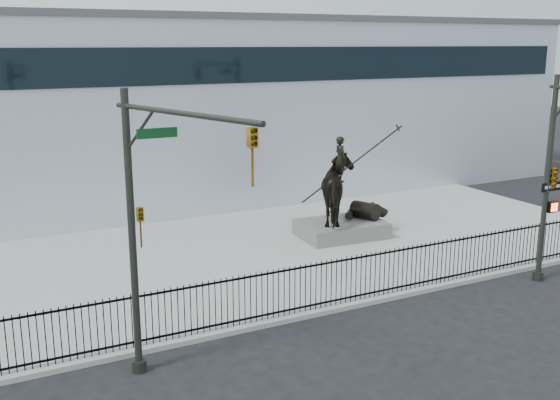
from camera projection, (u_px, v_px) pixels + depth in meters
name	position (u px, v px, depth m)	size (l,w,h in m)	color
ground	(374.00, 321.00, 19.31)	(120.00, 120.00, 0.00)	black
plaza	(269.00, 253.00, 25.33)	(30.00, 12.00, 0.15)	#999997
building	(162.00, 109.00, 35.51)	(44.00, 14.00, 9.00)	white
picket_fence	(352.00, 279.00, 20.18)	(22.10, 0.10, 1.50)	black
statue_plinth	(341.00, 229.00, 27.12)	(3.43, 2.36, 0.64)	#585651
equestrian_statue	(344.00, 189.00, 26.76)	(4.40, 2.88, 3.73)	black
traffic_signal_left	(151.00, 222.00, 14.80)	(1.52, 4.84, 7.00)	#262924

